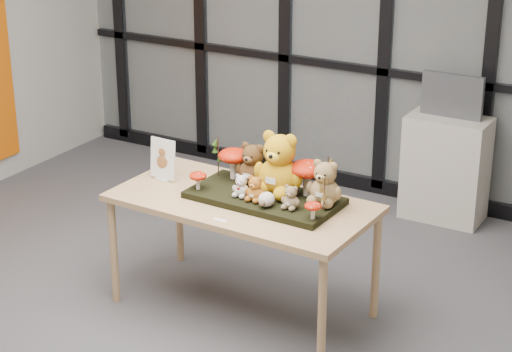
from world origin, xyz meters
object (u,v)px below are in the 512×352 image
Objects in this scene: display_table at (242,210)px; mushroom_back_right at (307,176)px; bear_tan_back at (325,180)px; monitor at (452,96)px; cabinet at (446,168)px; bear_white_bow at (241,184)px; bear_brown_medium at (253,162)px; bear_beige_small at (291,196)px; plush_cream_hedgehog at (266,199)px; bear_pooh_yellow at (280,160)px; diorama_tray at (264,198)px; bear_small_yellow at (255,187)px; mushroom_front_right at (313,210)px; mushroom_front_left at (198,180)px; mushroom_back_left at (234,162)px; sign_holder at (163,161)px.

mushroom_back_right reaches higher than display_table.
monitor is at bearing 88.31° from bear_tan_back.
bear_white_bow is at bearing -106.48° from cabinet.
mushroom_back_right is at bearing 3.48° from bear_brown_medium.
bear_beige_small reaches higher than bear_white_bow.
bear_brown_medium is 0.38m from plush_cream_hedgehog.
bear_pooh_yellow is at bearing -102.90° from cabinet.
bear_tan_back is 1.93m from monitor.
display_table is 0.19m from bear_white_bow.
bear_pooh_yellow is (0.06, 0.08, 0.24)m from diorama_tray.
bear_small_yellow is 0.12m from plush_cream_hedgehog.
bear_beige_small is 1.43× the size of mushroom_front_right.
diorama_tray is 7.47× the size of mushroom_front_left.
monitor reaches higher than cabinet.
mushroom_back_left reaches higher than bear_white_bow.
bear_pooh_yellow is 0.28m from bear_white_bow.
plush_cream_hedgehog is (0.21, -0.06, -0.03)m from bear_white_bow.
mushroom_front_left is (-0.41, -0.12, 0.08)m from diorama_tray.
monitor reaches higher than bear_tan_back.
mushroom_front_right is 2.19m from cabinet.
bear_beige_small is at bearing -24.41° from mushroom_back_left.
mushroom_back_right is at bearing -98.41° from cabinet.
bear_beige_small is 0.34× the size of monitor.
plush_cream_hedgehog is (-0.28, -0.22, -0.10)m from bear_tan_back.
mushroom_front_right is at bearing -3.25° from mushroom_front_left.
mushroom_back_right is 0.36m from mushroom_front_right.
sign_holder reaches higher than plush_cream_hedgehog.
bear_small_yellow is (0.15, -0.22, -0.06)m from bear_brown_medium.
display_table is 0.40m from bear_pooh_yellow.
bear_beige_small is 1.29× the size of mushroom_front_left.
mushroom_front_right is at bearing -6.97° from bear_small_yellow.
monitor reaches higher than bear_small_yellow.
bear_pooh_yellow is 1.96m from monitor.
monitor reaches higher than mushroom_front_left.
monitor is at bearing 72.83° from bear_brown_medium.
sign_holder reaches higher than mushroom_front_left.
cabinet is (0.65, 1.85, -0.53)m from bear_brown_medium.
diorama_tray is 0.30m from mushroom_back_right.
bear_white_bow is (0.01, -0.03, 0.18)m from display_table.
mushroom_back_right is at bearing 20.55° from bear_pooh_yellow.
mushroom_back_right is at bearing 94.89° from bear_beige_small.
bear_tan_back is at bearing 13.91° from mushroom_front_left.
bear_beige_small is (-0.14, -0.17, -0.07)m from bear_tan_back.
sign_holder is (-0.34, 0.11, 0.02)m from mushroom_front_left.
bear_brown_medium is 2.03m from cabinet.
mushroom_front_right reaches higher than cabinet.
mushroom_back_left is 0.46× the size of monitor.
bear_brown_medium reaches higher than bear_white_bow.
monitor is at bearing 87.84° from mushroom_front_right.
bear_pooh_yellow reaches higher than cabinet.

